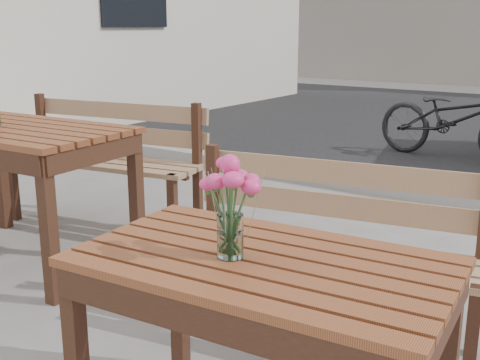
% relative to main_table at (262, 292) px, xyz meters
% --- Properties ---
extents(main_table, '(1.14, 0.72, 0.67)m').
position_rel_main_table_xyz_m(main_table, '(0.00, 0.00, 0.00)').
color(main_table, '#602F19').
rests_on(main_table, ground).
extents(main_bench, '(1.35, 0.62, 0.81)m').
position_rel_main_table_xyz_m(main_bench, '(-0.18, 0.82, -0.07)').
color(main_bench, '#9A724F').
rests_on(main_bench, ground).
extents(main_vase, '(0.17, 0.17, 0.30)m').
position_rel_main_table_xyz_m(main_vase, '(-0.08, -0.05, 0.30)').
color(main_vase, white).
rests_on(main_vase, main_table).
extents(second_table, '(1.31, 0.82, 0.78)m').
position_rel_main_table_xyz_m(second_table, '(-2.02, 0.61, 0.10)').
color(second_table, '#602F19').
rests_on(second_table, ground).
extents(second_bench, '(1.45, 0.65, 0.87)m').
position_rel_main_table_xyz_m(second_bench, '(-2.12, 1.39, -0.03)').
color(second_bench, '#9A724F').
rests_on(second_bench, ground).
extents(bicycle, '(1.68, 0.80, 0.85)m').
position_rel_main_table_xyz_m(bicycle, '(-0.75, 4.75, -0.14)').
color(bicycle, black).
rests_on(bicycle, ground).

